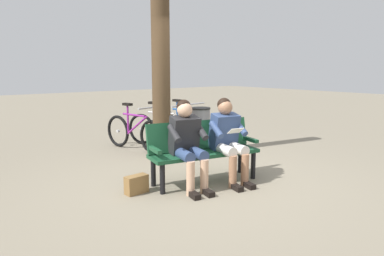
{
  "coord_description": "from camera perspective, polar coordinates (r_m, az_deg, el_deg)",
  "views": [
    {
      "loc": [
        3.14,
        3.74,
        1.61
      ],
      "look_at": [
        0.04,
        -0.22,
        0.75
      ],
      "focal_mm": 32.5,
      "sensor_mm": 36.0,
      "label": 1
    }
  ],
  "objects": [
    {
      "name": "ground_plane",
      "position": [
        5.15,
        1.91,
        -8.55
      ],
      "size": [
        40.0,
        40.0,
        0.0
      ],
      "primitive_type": "plane",
      "color": "gray"
    },
    {
      "name": "person_companion",
      "position": [
        4.68,
        -0.75,
        -1.97
      ],
      "size": [
        0.54,
        0.82,
        1.2
      ],
      "rotation": [
        0.0,
        0.0,
        -0.2
      ],
      "color": "#262628",
      "rests_on": "ground"
    },
    {
      "name": "bicycle_purple",
      "position": [
        7.24,
        -5.07,
        -0.27
      ],
      "size": [
        0.75,
        1.57,
        0.94
      ],
      "rotation": [
        0.0,
        0.0,
        1.98
      ],
      "color": "black",
      "rests_on": "ground"
    },
    {
      "name": "bicycle_green",
      "position": [
        7.71,
        -1.5,
        0.38
      ],
      "size": [
        0.48,
        1.67,
        0.94
      ],
      "rotation": [
        0.0,
        0.0,
        1.72
      ],
      "color": "black",
      "rests_on": "ground"
    },
    {
      "name": "person_reading",
      "position": [
        4.98,
        5.9,
        -1.29
      ],
      "size": [
        0.54,
        0.82,
        1.2
      ],
      "rotation": [
        0.0,
        0.0,
        -0.2
      ],
      "color": "#334772",
      "rests_on": "ground"
    },
    {
      "name": "bench",
      "position": [
        4.99,
        1.71,
        -3.07
      ],
      "size": [
        1.66,
        0.79,
        0.87
      ],
      "rotation": [
        0.0,
        0.0,
        -0.2
      ],
      "color": "#194C2D",
      "rests_on": "ground"
    },
    {
      "name": "litter_bin",
      "position": [
        6.7,
        1.36,
        -0.34
      ],
      "size": [
        0.39,
        0.39,
        0.88
      ],
      "color": "slate",
      "rests_on": "ground"
    },
    {
      "name": "bicycle_red",
      "position": [
        6.99,
        -9.45,
        -0.73
      ],
      "size": [
        0.53,
        1.65,
        0.94
      ],
      "rotation": [
        0.0,
        0.0,
        1.79
      ],
      "color": "black",
      "rests_on": "ground"
    },
    {
      "name": "tree_trunk",
      "position": [
        6.25,
        -5.2,
        14.12
      ],
      "size": [
        0.32,
        0.32,
        4.19
      ],
      "primitive_type": "cylinder",
      "color": "#4C3823",
      "rests_on": "ground"
    },
    {
      "name": "handbag",
      "position": [
        4.65,
        -9.1,
        -9.13
      ],
      "size": [
        0.31,
        0.16,
        0.24
      ],
      "primitive_type": "cube",
      "rotation": [
        0.0,
        0.0,
        0.07
      ],
      "color": "olive",
      "rests_on": "ground"
    }
  ]
}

